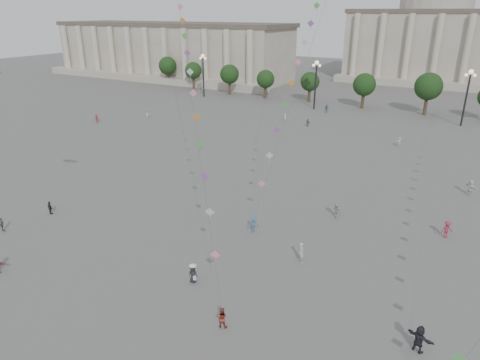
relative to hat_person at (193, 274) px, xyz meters
The scene contains 24 objects.
ground 2.59m from the hat_person, 93.29° to the right, with size 360.00×360.00×0.00m, color #5B5956.
hall_west 118.60m from the hat_person, 129.41° to the left, with size 84.00×26.22×17.20m.
hall_central 127.47m from the hat_person, 90.06° to the left, with size 48.30×34.30×35.50m.
tree_row 75.68m from the hat_person, 90.11° to the left, with size 137.12×5.12×8.00m.
lamp_post_far_west 81.50m from the hat_person, 123.76° to the left, with size 2.00×0.90×10.65m.
lamp_post_mid_west 69.53m from the hat_person, 102.64° to the left, with size 2.00×0.90×10.65m.
lamp_post_mid_east 69.47m from the hat_person, 77.59° to the left, with size 2.00×0.90×10.65m.
person_crowd_0 66.55m from the hat_person, 100.00° to the left, with size 1.03×0.43×1.76m, color #355779.
person_crowd_1 58.39m from the hat_person, 134.79° to the left, with size 0.94×0.73×1.93m, color silver.
person_crowd_2 58.72m from the hat_person, 144.53° to the left, with size 1.07×0.61×1.65m, color maroon.
person_crowd_3 17.21m from the hat_person, ahead, with size 1.80×0.57×1.94m, color #232228.
person_crowd_4 48.01m from the hat_person, 81.40° to the left, with size 1.46×0.46×1.57m, color white.
person_crowd_6 18.28m from the hat_person, 69.36° to the left, with size 1.16×0.67×1.80m, color slate.
person_crowd_7 36.27m from the hat_person, 59.40° to the left, with size 1.78×0.57×1.92m, color silver.
person_crowd_8 25.14m from the hat_person, 47.00° to the left, with size 1.14×0.66×1.77m, color maroon.
person_crowd_10 55.83m from the hat_person, 106.55° to the left, with size 0.61×0.40×1.68m, color silver.
person_crowd_12 53.42m from the hat_person, 101.51° to the left, with size 1.40×0.45×1.51m, color slate.
person_crowd_13 9.72m from the hat_person, 48.36° to the left, with size 0.70×0.46×1.91m, color #ACADA9.
tourist_3 21.89m from the hat_person, behind, with size 0.88×0.37×1.51m, color slate.
tourist_4 21.06m from the hat_person, behind, with size 0.87×0.36×1.49m, color #222228.
kite_flyer_0 5.91m from the hat_person, 34.50° to the right, with size 0.76×0.59×1.57m, color maroon.
kite_flyer_1 9.99m from the hat_person, 88.65° to the left, with size 1.10×0.63×1.70m, color #396082.
hat_person is the anchor object (origin of this frame).
kite_train_west 36.74m from the hat_person, 127.57° to the left, with size 43.45×50.26×77.99m.
Camera 1 is at (18.16, -21.21, 20.75)m, focal length 32.00 mm.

